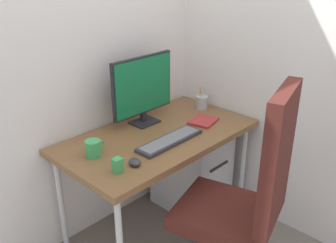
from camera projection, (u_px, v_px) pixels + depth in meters
name	position (u px, v px, depth m)	size (l,w,h in m)	color
ground_plane	(159.00, 226.00, 2.63)	(8.00, 8.00, 0.00)	slate
wall_back	(114.00, 15.00, 2.30)	(2.44, 0.04, 2.80)	white
wall_side_right	(249.00, 13.00, 2.39)	(0.04, 1.88, 2.80)	white
desk	(158.00, 142.00, 2.37)	(1.24, 0.68, 0.72)	brown
office_chair	(247.00, 193.00, 1.96)	(0.61, 0.63, 1.19)	black
filing_cabinet	(191.00, 169.00, 2.76)	(0.38, 0.49, 0.61)	silver
monitor	(143.00, 88.00, 2.41)	(0.48, 0.14, 0.45)	black
keyboard	(170.00, 141.00, 2.24)	(0.46, 0.13, 0.02)	#333338
mouse	(135.00, 162.00, 1.99)	(0.06, 0.08, 0.03)	#333338
pen_holder	(202.00, 102.00, 2.72)	(0.09, 0.09, 0.16)	#B2B5BA
notebook	(203.00, 121.00, 2.51)	(0.18, 0.15, 0.02)	#B23333
coffee_mug	(93.00, 148.00, 2.07)	(0.12, 0.09, 0.09)	#3FAD59
desk_clamp_accessory	(118.00, 165.00, 1.92)	(0.05, 0.05, 0.08)	#3FAD59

